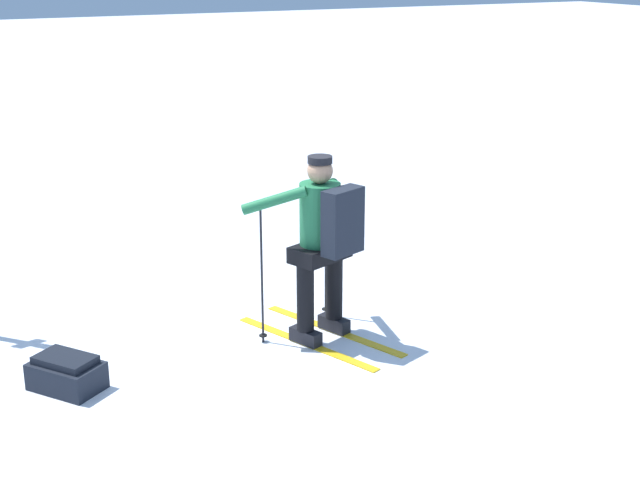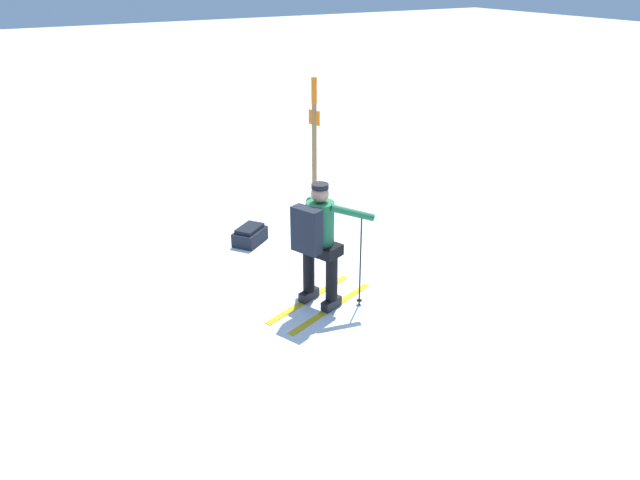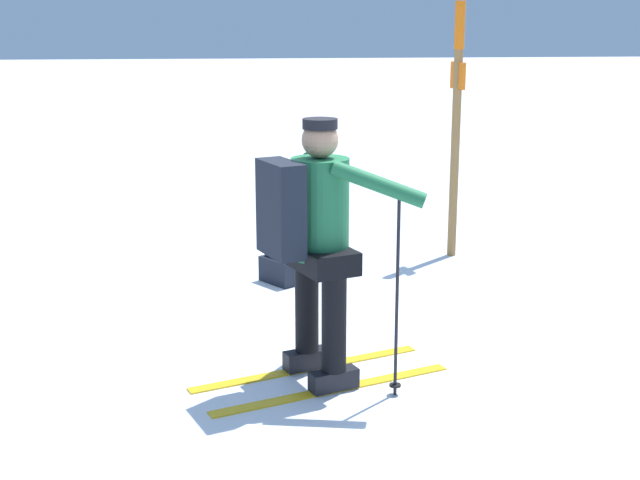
% 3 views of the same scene
% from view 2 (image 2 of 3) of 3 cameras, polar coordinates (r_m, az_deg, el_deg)
% --- Properties ---
extents(ground_plane, '(80.00, 80.00, 0.00)m').
position_cam_2_polar(ground_plane, '(8.66, 1.07, -3.60)').
color(ground_plane, white).
extents(skier, '(1.65, 1.15, 1.63)m').
position_cam_2_polar(skier, '(7.62, -0.16, 0.20)').
color(skier, gold).
rests_on(skier, ground_plane).
extents(dropped_backpack, '(0.65, 0.60, 0.28)m').
position_cam_2_polar(dropped_backpack, '(9.76, -6.43, 0.43)').
color(dropped_backpack, black).
rests_on(dropped_backpack, ground_plane).
extents(trail_marker, '(0.09, 0.24, 2.33)m').
position_cam_2_polar(trail_marker, '(10.53, -0.53, 9.51)').
color(trail_marker, olive).
rests_on(trail_marker, ground_plane).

